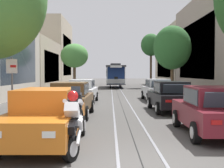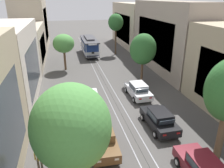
# 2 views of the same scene
# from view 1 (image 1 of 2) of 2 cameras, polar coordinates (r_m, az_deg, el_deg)

# --- Properties ---
(ground_plane) EXTENTS (160.00, 160.00, 0.00)m
(ground_plane) POSITION_cam_1_polar(r_m,az_deg,el_deg) (27.50, 1.13, -2.09)
(ground_plane) COLOR #4C4947
(trolley_track_rails) EXTENTS (1.14, 60.54, 0.01)m
(trolley_track_rails) POSITION_cam_1_polar(r_m,az_deg,el_deg) (30.74, 0.97, -1.63)
(trolley_track_rails) COLOR gray
(trolley_track_rails) RESTS_ON ground
(building_facade_left) EXTENTS (5.92, 52.24, 10.70)m
(building_facade_left) POSITION_cam_1_polar(r_m,az_deg,el_deg) (34.64, -16.77, 5.92)
(building_facade_left) COLOR tan
(building_facade_left) RESTS_ON ground
(building_facade_right) EXTENTS (5.09, 52.24, 9.66)m
(building_facade_right) POSITION_cam_1_polar(r_m,az_deg,el_deg) (33.74, 18.74, 6.12)
(building_facade_right) COLOR tan
(building_facade_right) RESTS_ON ground
(parked_car_orange_near_left) EXTENTS (2.02, 4.37, 1.58)m
(parked_car_orange_near_left) POSITION_cam_1_polar(r_m,az_deg,el_deg) (8.63, -12.56, -6.10)
(parked_car_orange_near_left) COLOR orange
(parked_car_orange_near_left) RESTS_ON ground
(parked_car_brown_second_left) EXTENTS (2.10, 4.40, 1.58)m
(parked_car_brown_second_left) POSITION_cam_1_polar(r_m,az_deg,el_deg) (14.15, -7.96, -2.86)
(parked_car_brown_second_left) COLOR brown
(parked_car_brown_second_left) RESTS_ON ground
(parked_car_white_mid_left) EXTENTS (2.12, 4.41, 1.58)m
(parked_car_white_mid_left) POSITION_cam_1_polar(r_m,az_deg,el_deg) (20.48, -5.73, -1.31)
(parked_car_white_mid_left) COLOR silver
(parked_car_white_mid_left) RESTS_ON ground
(parked_car_maroon_near_right) EXTENTS (2.06, 4.39, 1.58)m
(parked_car_maroon_near_right) POSITION_cam_1_polar(r_m,az_deg,el_deg) (10.36, 18.55, -4.78)
(parked_car_maroon_near_right) COLOR maroon
(parked_car_maroon_near_right) RESTS_ON ground
(parked_car_black_second_right) EXTENTS (2.06, 4.39, 1.58)m
(parked_car_black_second_right) POSITION_cam_1_polar(r_m,az_deg,el_deg) (15.96, 11.11, -2.32)
(parked_car_black_second_right) COLOR black
(parked_car_black_second_right) RESTS_ON ground
(parked_car_white_mid_right) EXTENTS (2.08, 4.40, 1.58)m
(parked_car_white_mid_right) POSITION_cam_1_polar(r_m,az_deg,el_deg) (22.07, 8.66, -1.07)
(parked_car_white_mid_right) COLOR silver
(parked_car_white_mid_right) RESTS_ON ground
(street_tree_kerb_left_second) EXTENTS (3.05, 3.25, 5.27)m
(street_tree_kerb_left_second) POSITION_cam_1_polar(r_m,az_deg,el_deg) (33.58, -7.19, 5.34)
(street_tree_kerb_left_second) COLOR brown
(street_tree_kerb_left_second) RESTS_ON ground
(street_tree_kerb_right_second) EXTENTS (3.29, 2.72, 6.14)m
(street_tree_kerb_right_second) POSITION_cam_1_polar(r_m,az_deg,el_deg) (26.66, 11.44, 6.80)
(street_tree_kerb_right_second) COLOR brown
(street_tree_kerb_right_second) RESTS_ON ground
(street_tree_kerb_right_mid) EXTENTS (2.76, 2.47, 7.40)m
(street_tree_kerb_right_mid) POSITION_cam_1_polar(r_m,az_deg,el_deg) (41.54, 7.45, 7.34)
(street_tree_kerb_right_mid) COLOR #4C3826
(street_tree_kerb_right_mid) RESTS_ON ground
(cable_car_trolley) EXTENTS (2.61, 9.14, 3.28)m
(cable_car_trolley) POSITION_cam_1_polar(r_m,az_deg,el_deg) (41.95, 0.62, 1.64)
(cable_car_trolley) COLOR navy
(cable_car_trolley) RESTS_ON ground
(motorcycle_with_rider) EXTENTS (0.53, 1.89, 1.68)m
(motorcycle_with_rider) POSITION_cam_1_polar(r_m,az_deg,el_deg) (7.40, -7.35, -6.78)
(motorcycle_with_rider) COLOR black
(motorcycle_with_rider) RESTS_ON ground
(fire_hydrant) EXTENTS (0.40, 0.22, 0.84)m
(fire_hydrant) POSITION_cam_1_polar(r_m,az_deg,el_deg) (16.01, -12.37, -3.66)
(fire_hydrant) COLOR #B2B2B7
(fire_hydrant) RESTS_ON ground
(street_sign_post) EXTENTS (0.36, 0.10, 2.55)m
(street_sign_post) POSITION_cam_1_polar(r_m,az_deg,el_deg) (10.68, -18.53, -0.30)
(street_sign_post) COLOR slate
(street_sign_post) RESTS_ON ground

